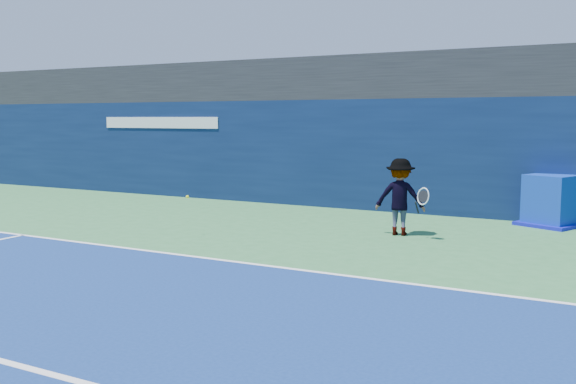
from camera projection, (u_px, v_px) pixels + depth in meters
name	position (u px, v px, depth m)	size (l,w,h in m)	color
ground	(91.00, 303.00, 8.70)	(80.00, 80.00, 0.00)	#32703C
baseline	(217.00, 259.00, 11.32)	(24.00, 0.10, 0.01)	white
stadium_band	(385.00, 79.00, 18.34)	(36.00, 3.00, 1.20)	black
back_wall_assembly	(371.00, 154.00, 17.71)	(36.00, 1.03, 3.00)	#0A193B
equipment_cart	(551.00, 202.00, 14.90)	(1.63, 1.63, 1.19)	#0B2C9D
tennis_player	(400.00, 197.00, 13.67)	(1.32, 0.78, 1.64)	white
tennis_ball	(187.00, 197.00, 13.57)	(0.07, 0.07, 0.07)	yellow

